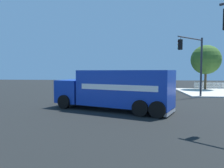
{
  "coord_description": "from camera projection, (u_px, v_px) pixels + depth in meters",
  "views": [
    {
      "loc": [
        -1.22,
        15.83,
        2.73
      ],
      "look_at": [
        0.4,
        0.08,
        1.79
      ],
      "focal_mm": 34.8,
      "sensor_mm": 36.0,
      "label": 1
    }
  ],
  "objects": [
    {
      "name": "traffic_light_primary",
      "position": [
        194.0,
        57.0,
        21.6
      ],
      "size": [
        3.07,
        2.98,
        6.02
      ],
      "color": "#38383D",
      "rests_on": "sidewalk_corner_near"
    },
    {
      "name": "delivery_truck",
      "position": [
        115.0,
        89.0,
        15.16
      ],
      "size": [
        8.77,
        5.53,
        2.79
      ],
      "color": "#1438AD",
      "rests_on": "ground"
    },
    {
      "name": "picket_fence_run",
      "position": [
        211.0,
        85.0,
        32.24
      ],
      "size": [
        4.78,
        0.05,
        0.95
      ],
      "color": "white",
      "rests_on": "sidewalk_corner_near"
    },
    {
      "name": "ground_plane",
      "position": [
        118.0,
        108.0,
        16.01
      ],
      "size": [
        100.0,
        100.0,
        0.0
      ],
      "primitive_type": "plane",
      "color": "black"
    },
    {
      "name": "shade_tree_near",
      "position": [
        206.0,
        60.0,
        30.62
      ],
      "size": [
        4.11,
        4.11,
        6.26
      ],
      "color": "brown",
      "rests_on": "sidewalk_corner_near"
    }
  ]
}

